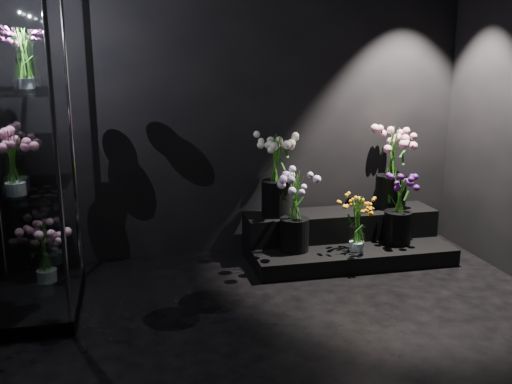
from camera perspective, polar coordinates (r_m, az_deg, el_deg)
name	(u,v)px	position (r m, az deg, el deg)	size (l,w,h in m)	color
floor	(310,361)	(3.50, 5.42, -16.52)	(4.00, 4.00, 0.00)	black
wall_back	(242,96)	(4.98, -1.44, 9.57)	(4.00, 4.00, 0.00)	black
display_riser	(344,239)	(5.13, 8.78, -4.63)	(1.73, 0.77, 0.38)	black
display_case	(21,153)	(4.10, -22.47, 3.64)	(0.61, 1.01, 2.23)	black
bouquet_orange_bells	(358,223)	(4.82, 10.13, -3.11)	(0.26, 0.26, 0.46)	white
bouquet_lilac	(295,207)	(4.72, 3.90, -1.51)	(0.40, 0.40, 0.67)	black
bouquet_purple	(399,206)	(5.05, 14.08, -1.33)	(0.32, 0.32, 0.62)	black
bouquet_cream_roses	(276,170)	(4.88, 2.01, 2.20)	(0.40, 0.40, 0.70)	black
bouquet_pink_roses	(392,165)	(5.27, 13.46, 2.66)	(0.46, 0.46, 0.73)	black
bouquet_case_pink	(13,161)	(3.94, -23.13, 2.85)	(0.31, 0.31, 0.42)	white
bouquet_case_magenta	(24,58)	(4.15, -22.17, 12.29)	(0.29, 0.29, 0.39)	white
bouquet_case_base_pink	(45,252)	(4.49, -20.36, -5.66)	(0.45, 0.45, 0.43)	white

